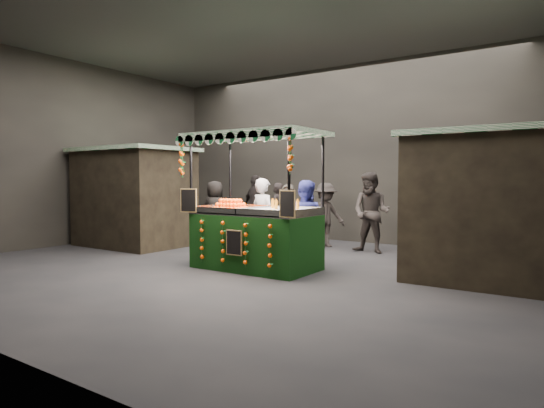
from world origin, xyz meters
The scene contains 14 objects.
ground centered at (0.00, 0.00, 0.00)m, with size 12.00×12.00×0.00m, color black.
market_hall centered at (0.00, 0.00, 3.38)m, with size 12.10×10.10×5.05m.
neighbour_stall_left centered at (-4.40, 1.00, 1.31)m, with size 3.00×2.20×2.60m.
neighbour_stall_right centered at (4.40, 1.50, 1.31)m, with size 3.00×2.20×2.60m.
juice_stall centered at (0.27, 0.11, 0.83)m, with size 2.77×1.63×2.68m.
vendor_grey centered at (-0.27, 1.14, 0.90)m, with size 0.73×0.55×1.80m.
vendor_blue centered at (0.80, 1.13, 0.88)m, with size 0.97×0.82×1.75m.
shopper_0 centered at (-0.07, 1.85, 0.84)m, with size 0.62×0.42×1.67m.
shopper_1 centered at (1.36, 3.33, 0.97)m, with size 0.96×0.76×1.95m.
shopper_2 centered at (-2.79, 4.30, 0.95)m, with size 1.20×0.78×1.90m.
shopper_3 centered at (-0.01, 3.59, 0.84)m, with size 1.11×1.25×1.68m.
shopper_4 centered at (-3.08, 2.74, 0.87)m, with size 0.95×0.73×1.73m.
shopper_5 centered at (4.50, 3.90, 0.88)m, with size 1.39×1.63×1.76m.
shopper_6 centered at (-1.98, 4.22, 0.83)m, with size 0.54×0.69×1.67m.
Camera 1 is at (5.74, -7.33, 1.77)m, focal length 31.10 mm.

